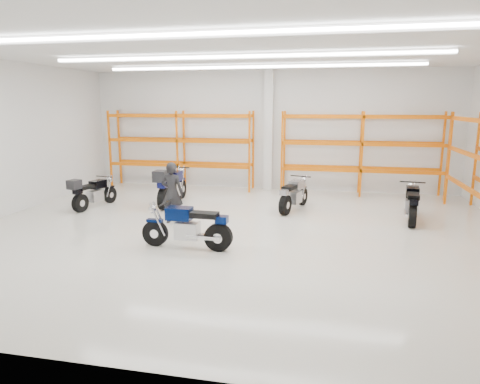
% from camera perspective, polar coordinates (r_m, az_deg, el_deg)
% --- Properties ---
extents(ground, '(14.00, 14.00, 0.00)m').
position_cam_1_polar(ground, '(11.08, -0.56, -5.33)').
color(ground, beige).
rests_on(ground, ground).
extents(room_shell, '(14.02, 12.02, 4.51)m').
position_cam_1_polar(room_shell, '(10.63, -0.56, 11.89)').
color(room_shell, silver).
rests_on(room_shell, ground).
extents(motorcycle_main, '(2.15, 0.71, 1.05)m').
position_cam_1_polar(motorcycle_main, '(9.75, -6.64, -4.75)').
color(motorcycle_main, black).
rests_on(motorcycle_main, ground).
extents(motorcycle_back_a, '(0.76, 1.99, 1.03)m').
position_cam_1_polar(motorcycle_back_a, '(14.22, -19.21, -0.16)').
color(motorcycle_back_a, black).
rests_on(motorcycle_back_a, ground).
extents(motorcycle_back_b, '(0.78, 2.45, 1.26)m').
position_cam_1_polar(motorcycle_back_b, '(14.04, -9.24, 0.68)').
color(motorcycle_back_b, black).
rests_on(motorcycle_back_b, ground).
extents(motorcycle_back_c, '(0.90, 2.00, 1.01)m').
position_cam_1_polar(motorcycle_back_c, '(13.29, 7.11, -0.47)').
color(motorcycle_back_c, black).
rests_on(motorcycle_back_c, ground).
extents(motorcycle_back_d, '(0.72, 2.12, 1.04)m').
position_cam_1_polar(motorcycle_back_d, '(12.87, 21.93, -1.56)').
color(motorcycle_back_d, black).
rests_on(motorcycle_back_d, ground).
extents(standing_man, '(0.63, 0.43, 1.71)m').
position_cam_1_polar(standing_man, '(11.85, -9.04, -0.11)').
color(standing_man, black).
rests_on(standing_man, ground).
extents(structural_column, '(0.32, 0.32, 4.50)m').
position_cam_1_polar(structural_column, '(16.37, 3.84, 8.13)').
color(structural_column, white).
rests_on(structural_column, ground).
extents(pallet_racking_back_left, '(5.67, 0.87, 3.00)m').
position_cam_1_polar(pallet_racking_back_left, '(16.89, -7.93, 6.57)').
color(pallet_racking_back_left, '#D65911').
rests_on(pallet_racking_back_left, ground).
extents(pallet_racking_back_right, '(5.67, 0.87, 3.00)m').
position_cam_1_polar(pallet_racking_back_right, '(15.94, 15.89, 5.96)').
color(pallet_racking_back_right, '#D65911').
rests_on(pallet_racking_back_right, ground).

